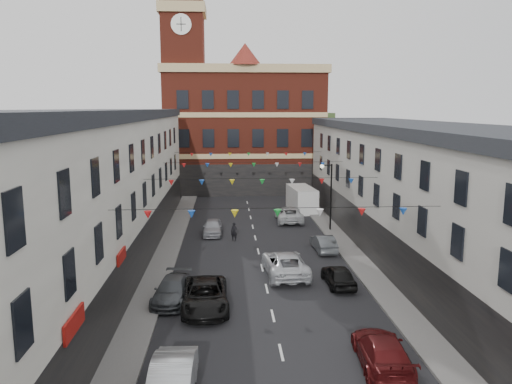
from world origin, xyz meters
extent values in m
plane|color=black|center=(0.00, 0.00, 0.00)|extent=(160.00, 160.00, 0.00)
cube|color=#605E5B|center=(-6.90, 2.00, 0.07)|extent=(1.80, 64.00, 0.15)
cube|color=#605E5B|center=(6.90, 2.00, 0.07)|extent=(1.80, 64.00, 0.15)
cube|color=beige|center=(-11.80, 1.00, 5.00)|extent=(8.00, 56.00, 10.00)
cube|color=black|center=(-11.80, 1.00, 10.35)|extent=(8.40, 56.00, 0.70)
cube|color=black|center=(-7.75, 1.00, 1.60)|extent=(0.12, 56.00, 3.20)
cube|color=#B7B5AC|center=(11.80, 1.00, 4.50)|extent=(8.00, 56.00, 9.00)
cube|color=black|center=(11.80, 1.00, 9.35)|extent=(8.40, 56.00, 0.70)
cube|color=black|center=(7.75, 1.00, 1.60)|extent=(0.12, 56.00, 3.20)
cube|color=maroon|center=(0.00, 38.00, 7.50)|extent=(20.00, 12.00, 15.00)
cube|color=tan|center=(0.00, 38.00, 15.50)|extent=(20.60, 12.60, 1.00)
cone|color=maroon|center=(0.00, 33.00, 17.20)|extent=(4.00, 4.00, 2.60)
cube|color=maroon|center=(-7.50, 35.00, 12.00)|extent=(5.00, 5.00, 24.00)
cube|color=tan|center=(-7.50, 35.00, 22.50)|extent=(5.60, 5.60, 1.20)
cylinder|color=white|center=(-7.50, 32.45, 20.50)|extent=(2.40, 0.12, 2.40)
cube|color=#304922|center=(-4.00, 62.00, 5.00)|extent=(40.00, 14.00, 10.00)
cylinder|color=black|center=(6.80, 14.00, 3.00)|extent=(0.14, 0.14, 6.00)
cylinder|color=black|center=(6.40, 14.00, 5.90)|extent=(0.90, 0.10, 0.10)
sphere|color=beige|center=(5.95, 14.00, 5.80)|extent=(0.36, 0.36, 0.36)
imported|color=#AFB3B7|center=(-4.48, -11.52, 0.76)|extent=(1.75, 4.65, 1.51)
imported|color=black|center=(-3.60, -2.85, 0.75)|extent=(2.71, 5.48, 1.50)
imported|color=#494D51|center=(-5.50, -1.63, 0.65)|extent=(2.27, 4.64, 1.30)
imported|color=gray|center=(-3.60, 13.29, 0.68)|extent=(1.66, 4.01, 1.36)
imported|color=#531011|center=(4.10, -9.52, 0.71)|extent=(2.31, 4.99, 1.41)
imported|color=black|center=(4.44, 0.25, 0.65)|extent=(1.70, 3.90, 1.31)
imported|color=#4C5154|center=(4.99, 7.77, 0.64)|extent=(1.52, 3.92, 1.27)
imported|color=silver|center=(3.60, 18.00, 0.74)|extent=(2.56, 5.35, 1.47)
imported|color=silver|center=(1.40, 2.44, 0.78)|extent=(2.91, 5.78, 1.57)
cube|color=silver|center=(5.60, 23.07, 1.26)|extent=(2.73, 5.90, 2.53)
imported|color=black|center=(-1.79, 11.21, 0.77)|extent=(0.66, 0.56, 1.54)
camera|label=1|loc=(-2.37, -28.71, 10.81)|focal=35.00mm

